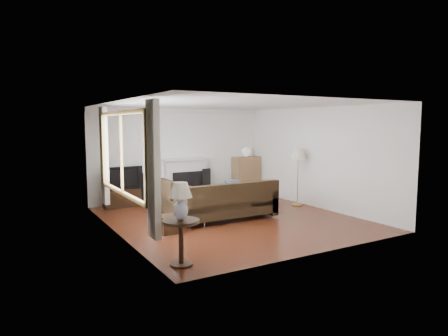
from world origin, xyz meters
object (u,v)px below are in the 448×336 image
bookshelf (246,175)px  sectional_sofa (226,202)px  tv_stand (122,198)px  floor_lamp (298,177)px  side_table (181,243)px  coffee_table (200,200)px

bookshelf → sectional_sofa: bookshelf is taller
tv_stand → floor_lamp: size_ratio=0.60×
floor_lamp → side_table: bearing=-150.0°
coffee_table → side_table: bearing=-118.2°
tv_stand → side_table: 4.67m
bookshelf → side_table: bearing=-132.0°
tv_stand → coffee_table: bearing=-34.4°
bookshelf → coffee_table: 2.46m
tv_stand → bookshelf: size_ratio=0.80×
tv_stand → side_table: side_table is taller
tv_stand → bookshelf: (3.78, 0.03, 0.33)m
coffee_table → sectional_sofa: bearing=-89.8°
sectional_sofa → side_table: (-2.02, -2.14, -0.05)m
side_table → tv_stand: bearing=84.7°
tv_stand → coffee_table: tv_stand is taller
bookshelf → sectional_sofa: (-2.19, -2.54, -0.16)m
tv_stand → coffee_table: (1.64, -1.12, -0.03)m
tv_stand → side_table: (-0.43, -4.65, 0.12)m
sectional_sofa → coffee_table: sectional_sofa is taller
sectional_sofa → coffee_table: size_ratio=2.48×
sectional_sofa → coffee_table: bearing=88.0°
tv_stand → floor_lamp: floor_lamp is taller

